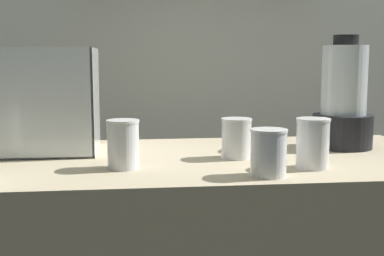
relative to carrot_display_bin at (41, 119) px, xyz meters
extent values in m
cube|color=silver|center=(0.42, 0.64, 0.26)|extent=(2.60, 0.04, 2.50)
cube|color=white|center=(0.00, 0.00, -0.09)|extent=(0.32, 0.25, 0.01)
cube|color=white|center=(0.00, -0.12, 0.05)|extent=(0.32, 0.01, 0.30)
cube|color=white|center=(0.00, 0.12, 0.05)|extent=(0.32, 0.01, 0.30)
cube|color=white|center=(0.15, 0.00, 0.05)|extent=(0.01, 0.25, 0.30)
cone|color=orange|center=(-0.01, -0.01, -0.07)|extent=(0.19, 0.04, 0.02)
cone|color=orange|center=(-0.03, -0.02, -0.07)|extent=(0.14, 0.14, 0.03)
cone|color=orange|center=(0.03, 0.02, -0.07)|extent=(0.15, 0.14, 0.03)
cone|color=orange|center=(0.02, 0.01, -0.07)|extent=(0.12, 0.15, 0.03)
cone|color=orange|center=(0.01, -0.02, -0.04)|extent=(0.15, 0.08, 0.03)
cone|color=orange|center=(0.05, -0.01, -0.04)|extent=(0.14, 0.11, 0.03)
cone|color=orange|center=(-0.02, 0.03, -0.05)|extent=(0.11, 0.12, 0.03)
cone|color=orange|center=(-0.02, 0.01, -0.05)|extent=(0.12, 0.13, 0.03)
cylinder|color=black|center=(0.89, -0.04, -0.04)|extent=(0.18, 0.18, 0.10)
cylinder|color=silver|center=(0.89, -0.04, 0.11)|extent=(0.13, 0.13, 0.20)
cylinder|color=yellow|center=(0.89, -0.04, 0.03)|extent=(0.12, 0.12, 0.04)
cylinder|color=black|center=(0.89, -0.04, 0.23)|extent=(0.07, 0.07, 0.03)
cylinder|color=white|center=(0.24, -0.26, -0.04)|extent=(0.08, 0.08, 0.11)
cylinder|color=yellow|center=(0.24, -0.26, -0.06)|extent=(0.07, 0.07, 0.07)
cylinder|color=white|center=(0.24, -0.26, 0.02)|extent=(0.08, 0.08, 0.01)
cylinder|color=white|center=(0.54, -0.16, -0.04)|extent=(0.08, 0.08, 0.10)
cylinder|color=orange|center=(0.54, -0.16, -0.06)|extent=(0.07, 0.07, 0.06)
cylinder|color=white|center=(0.54, -0.16, 0.01)|extent=(0.08, 0.08, 0.01)
cylinder|color=white|center=(0.57, -0.38, -0.04)|extent=(0.08, 0.08, 0.10)
cylinder|color=maroon|center=(0.57, -0.38, -0.06)|extent=(0.08, 0.08, 0.07)
cylinder|color=white|center=(0.57, -0.38, 0.01)|extent=(0.09, 0.09, 0.01)
cylinder|color=white|center=(0.70, -0.30, -0.03)|extent=(0.08, 0.08, 0.12)
cylinder|color=orange|center=(0.70, -0.30, -0.06)|extent=(0.07, 0.07, 0.08)
cylinder|color=white|center=(0.70, -0.30, 0.03)|extent=(0.08, 0.08, 0.01)
camera|label=1|loc=(0.26, -1.49, 0.18)|focal=47.85mm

